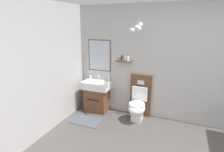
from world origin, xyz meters
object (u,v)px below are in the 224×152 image
at_px(toilet, 139,103).
at_px(soap_dispenser, 109,77).
at_px(vanity_sink_left, 97,95).
at_px(toothbrush_cup, 90,77).

xyz_separation_m(toilet, soap_dispenser, (-0.79, 0.17, 0.47)).
bearing_deg(toilet, vanity_sink_left, 179.14).
xyz_separation_m(vanity_sink_left, toilet, (1.05, -0.02, -0.03)).
bearing_deg(soap_dispenser, vanity_sink_left, -149.03).
bearing_deg(toothbrush_cup, soap_dispenser, 1.14).
bearing_deg(toothbrush_cup, vanity_sink_left, -30.27).
distance_m(vanity_sink_left, soap_dispenser, 0.53).
relative_size(vanity_sink_left, toilet, 0.76).
bearing_deg(soap_dispenser, toothbrush_cup, -178.86).
distance_m(toothbrush_cup, soap_dispenser, 0.51).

